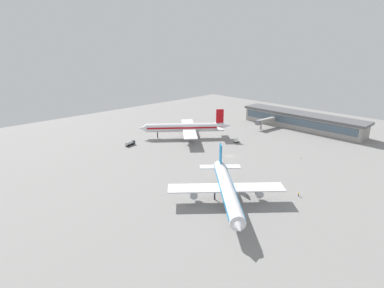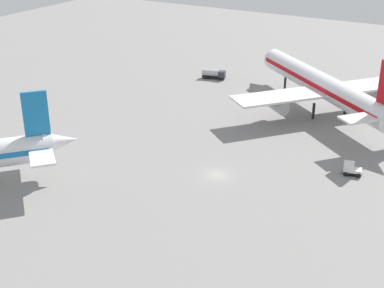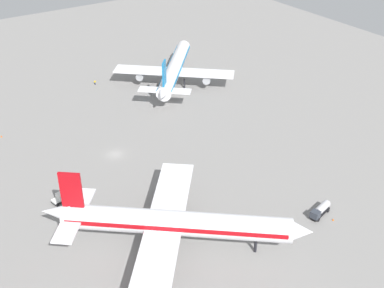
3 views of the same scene
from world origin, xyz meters
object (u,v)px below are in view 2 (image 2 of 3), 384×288
object	(u,v)px
airplane_taxiing	(324,86)
fuel_truck	(214,74)
baggage_tug	(351,169)
safety_cone_near_gate	(216,74)

from	to	relation	value
airplane_taxiing	fuel_truck	world-z (taller)	airplane_taxiing
fuel_truck	airplane_taxiing	bearing A→B (deg)	-31.26
baggage_tug	safety_cone_near_gate	xyz separation A→B (m)	(41.34, 48.96, -0.86)
baggage_tug	airplane_taxiing	bearing A→B (deg)	-75.79
airplane_taxiing	baggage_tug	world-z (taller)	airplane_taxiing
safety_cone_near_gate	fuel_truck	bearing A→B (deg)	-161.27
airplane_taxiing	safety_cone_near_gate	size ratio (longest dim) A/B	78.26
airplane_taxiing	baggage_tug	size ratio (longest dim) A/B	13.25
baggage_tug	fuel_truck	bearing A→B (deg)	-51.49
airplane_taxiing	fuel_truck	bearing A→B (deg)	23.06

